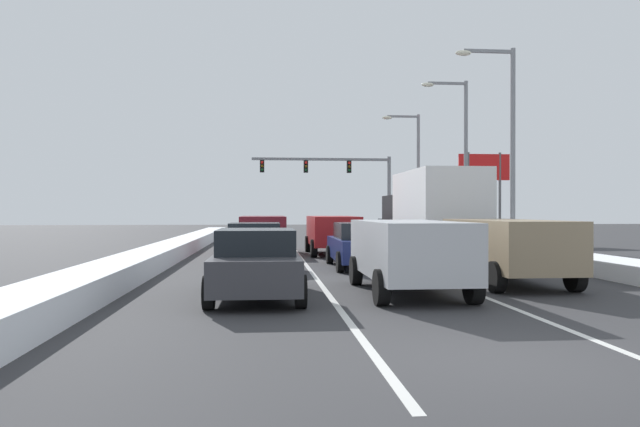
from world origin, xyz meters
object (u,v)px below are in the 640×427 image
suv_red_center_lane_third (332,231)px  suv_maroon_left_lane_third (263,231)px  sedan_gray_right_lane_third (397,233)px  sedan_white_left_lane_second (255,245)px  suv_tan_right_lane_nearest (507,245)px  sedan_charcoal_left_lane_nearest (256,263)px  street_lamp_right_near (505,133)px  street_lamp_right_far (413,165)px  traffic_light_gantry (341,175)px  roadside_sign_right (484,177)px  suv_silver_center_lane_nearest (408,250)px  box_truck_right_lane_second (432,211)px  street_lamp_right_mid (460,148)px  sedan_navy_center_lane_second (361,245)px

suv_red_center_lane_third → suv_maroon_left_lane_third: size_ratio=1.00×
sedan_gray_right_lane_third → sedan_white_left_lane_second: bearing=-125.6°
suv_tan_right_lane_nearest → sedan_charcoal_left_lane_nearest: size_ratio=1.09×
sedan_charcoal_left_lane_nearest → street_lamp_right_near: size_ratio=0.50×
sedan_gray_right_lane_third → street_lamp_right_far: size_ratio=0.52×
sedan_gray_right_lane_third → traffic_light_gantry: 16.92m
roadside_sign_right → suv_silver_center_lane_nearest: bearing=-114.7°
box_truck_right_lane_second → roadside_sign_right: 15.27m
suv_tan_right_lane_nearest → street_lamp_right_near: bearing=67.7°
suv_red_center_lane_third → traffic_light_gantry: 20.91m
sedan_white_left_lane_second → street_lamp_right_far: street_lamp_right_far is taller
suv_tan_right_lane_nearest → sedan_white_left_lane_second: (-6.66, 4.95, -0.25)m
suv_tan_right_lane_nearest → sedan_gray_right_lane_third: (0.41, 14.84, -0.25)m
suv_silver_center_lane_nearest → street_lamp_right_mid: bearing=68.3°
suv_tan_right_lane_nearest → sedan_white_left_lane_second: size_ratio=1.09×
street_lamp_right_near → roadside_sign_right: size_ratio=1.63×
box_truck_right_lane_second → street_lamp_right_mid: street_lamp_right_mid is taller
sedan_gray_right_lane_third → sedan_navy_center_lane_second: (-3.51, -10.13, 0.00)m
suv_red_center_lane_third → traffic_light_gantry: size_ratio=0.45×
box_truck_right_lane_second → sedan_gray_right_lane_third: size_ratio=1.60×
sedan_charcoal_left_lane_nearest → roadside_sign_right: 26.34m
street_lamp_right_mid → traffic_light_gantry: bearing=110.2°
suv_maroon_left_lane_third → street_lamp_right_near: 11.46m
street_lamp_right_far → sedan_charcoal_left_lane_nearest: bearing=-110.8°
box_truck_right_lane_second → sedan_gray_right_lane_third: bearing=87.0°
street_lamp_right_mid → suv_tan_right_lane_nearest: bearing=-104.7°
street_lamp_right_mid → sedan_gray_right_lane_third: bearing=-146.5°
suv_silver_center_lane_nearest → roadside_sign_right: (10.09, 21.99, 3.00)m
street_lamp_right_far → sedan_white_left_lane_second: bearing=-117.3°
street_lamp_right_mid → suv_maroon_left_lane_third: bearing=-152.4°
street_lamp_right_near → roadside_sign_right: 11.08m
suv_tan_right_lane_nearest → box_truck_right_lane_second: size_ratio=0.68×
sedan_gray_right_lane_third → suv_silver_center_lane_nearest: 16.78m
box_truck_right_lane_second → sedan_charcoal_left_lane_nearest: size_ratio=1.60×
street_lamp_right_far → street_lamp_right_near: bearing=-89.6°
suv_tan_right_lane_nearest → street_lamp_right_near: 11.45m
suv_red_center_lane_third → sedan_white_left_lane_second: suv_red_center_lane_third is taller
suv_tan_right_lane_nearest → roadside_sign_right: bearing=70.9°
box_truck_right_lane_second → sedan_white_left_lane_second: size_ratio=1.60×
sedan_charcoal_left_lane_nearest → street_lamp_right_near: 16.43m
suv_red_center_lane_third → sedan_white_left_lane_second: 6.81m
suv_red_center_lane_third → suv_maroon_left_lane_third: same height
suv_red_center_lane_third → sedan_charcoal_left_lane_nearest: bearing=-103.7°
suv_red_center_lane_third → street_lamp_right_near: 8.61m
sedan_navy_center_lane_second → sedan_charcoal_left_lane_nearest: same height
suv_tan_right_lane_nearest → street_lamp_right_far: street_lamp_right_far is taller
sedan_gray_right_lane_third → suv_silver_center_lane_nearest: size_ratio=0.92×
sedan_charcoal_left_lane_nearest → sedan_white_left_lane_second: bearing=91.3°
street_lamp_right_mid → roadside_sign_right: size_ratio=1.68×
traffic_light_gantry → sedan_gray_right_lane_third: bearing=-87.2°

